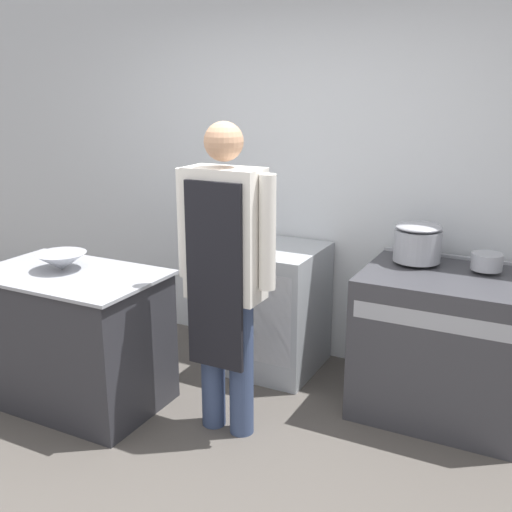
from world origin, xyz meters
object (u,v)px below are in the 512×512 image
person_cook (225,265)px  mixing_bowl (62,261)px  fridge_unit (278,309)px  sauce_pot (487,261)px  stock_pot (418,242)px  stove (442,344)px

person_cook → mixing_bowl: 1.11m
fridge_unit → sauce_pot: (1.33, 0.05, 0.51)m
person_cook → sauce_pot: (1.26, 0.92, -0.05)m
stock_pot → fridge_unit: bearing=-176.9°
person_cook → sauce_pot: bearing=36.2°
fridge_unit → sauce_pot: bearing=2.2°
fridge_unit → stock_pot: size_ratio=3.08×
sauce_pot → stove: bearing=-144.9°
stock_pot → sauce_pot: 0.42m
person_cook → sauce_pot: 1.56m
stock_pot → stove: bearing=-32.0°
mixing_bowl → sauce_pot: (2.36, 1.03, 0.04)m
person_cook → stove: bearing=36.4°
person_cook → stock_pot: person_cook is taller
fridge_unit → sauce_pot: size_ratio=4.90×
stove → mixing_bowl: 2.39m
person_cook → stock_pot: size_ratio=6.17×
mixing_bowl → stock_pot: 2.21m
mixing_bowl → stock_pot: size_ratio=1.08×
stock_pot → sauce_pot: (0.41, 0.00, -0.07)m
fridge_unit → mixing_bowl: size_ratio=2.85×
stove → stock_pot: bearing=148.0°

